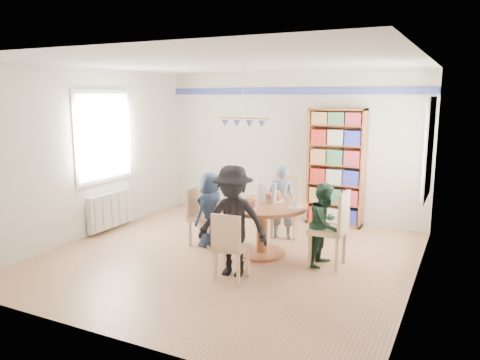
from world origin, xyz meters
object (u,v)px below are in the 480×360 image
Objects in this scene: dining_table at (262,217)px; chair_right at (334,226)px; chair_far at (285,202)px; chair_left at (200,213)px; radiator at (110,210)px; bookshelf at (336,168)px; person_far at (282,202)px; person_left at (211,210)px; person_right at (325,224)px; person_near at (233,221)px; chair_near at (229,244)px.

chair_right is (1.06, -0.02, 0.01)m from dining_table.
dining_table is at bearing -87.22° from chair_far.
chair_far is (-1.11, 1.08, -0.02)m from chair_right.
chair_left is at bearing 179.14° from chair_right.
bookshelf reaches higher than radiator.
person_far is at bearing 141.02° from chair_right.
chair_far is (-0.05, 1.06, -0.01)m from dining_table.
chair_far is at bearing 46.34° from chair_left.
dining_table is 1.06m from chair_left.
radiator is 1.77m from chair_left.
person_left is 0.55× the size of bookshelf.
person_near reaches higher than person_right.
chair_right is 0.50× the size of bookshelf.
person_right is at bearing -0.35° from chair_left.
chair_right is at bearing -0.86° from chair_left.
person_right is 0.94× the size of person_far.
radiator is at bearing 5.42° from person_far.
chair_far is at bearing -119.95° from bookshelf.
chair_far is 1.32m from person_left.
chair_left is at bearing -77.40° from person_left.
chair_right is 1.92m from person_left.
chair_far is at bearing 135.65° from chair_right.
chair_left is at bearing 0.61° from radiator.
bookshelf is (1.37, 2.02, 0.45)m from person_left.
person_far reaches higher than person_left.
person_right is (-0.14, 0.02, -0.00)m from chair_right.
person_right is (3.74, 0.01, 0.22)m from radiator.
radiator is at bearing -179.85° from dining_table.
bookshelf is (0.53, 2.91, 0.30)m from person_near.
chair_left is at bearing 179.38° from dining_table.
bookshelf is (0.56, 0.97, 0.46)m from chair_far.
person_left is 2.48m from bookshelf.
person_right is (0.97, -1.06, 0.01)m from chair_far.
chair_left is 1.45m from chair_far.
person_left reaches higher than radiator.
person_near is (0.84, -0.90, 0.14)m from person_left.
bookshelf is (-0.55, 2.05, 0.45)m from chair_right.
person_near is at bearing -91.29° from dining_table.
chair_right reaches higher than chair_far.
chair_far is 0.88× the size of person_left.
chair_right reaches higher than radiator.
chair_near is at bearing -87.94° from chair_far.
chair_right is (3.87, -0.01, 0.22)m from radiator.
chair_right is at bearing -1.10° from dining_table.
person_right is 1.29m from person_far.
person_far reaches higher than chair_left.
radiator is 1.97m from person_left.
person_near is (-1.08, -0.86, 0.14)m from chair_right.
radiator is 0.97× the size of chair_right.
bookshelf reaches higher than person_left.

